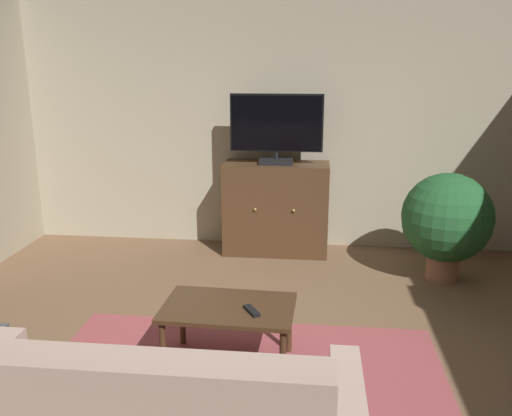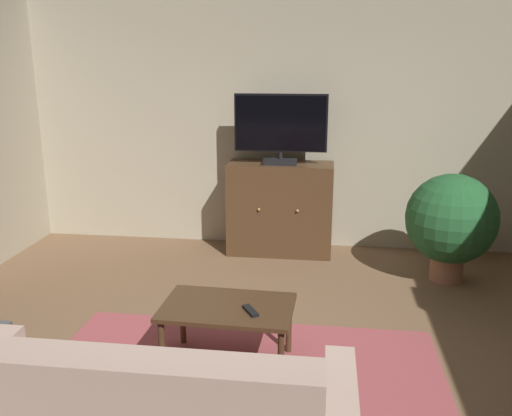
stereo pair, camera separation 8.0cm
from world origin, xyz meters
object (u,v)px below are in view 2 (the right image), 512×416
tv_cabinet (280,210)px  potted_plant_small_fern_corner (451,221)px  television (281,127)px  coffee_table (228,313)px  tv_remote (250,311)px

tv_cabinet → potted_plant_small_fern_corner: bearing=-19.7°
television → coffee_table: size_ratio=1.06×
television → potted_plant_small_fern_corner: bearing=-18.1°
tv_cabinet → tv_remote: size_ratio=6.71×
tv_cabinet → potted_plant_small_fern_corner: potted_plant_small_fern_corner is taller
tv_cabinet → potted_plant_small_fern_corner: size_ratio=1.08×
tv_cabinet → tv_remote: (0.02, -2.49, -0.01)m
coffee_table → potted_plant_small_fern_corner: potted_plant_small_fern_corner is taller
television → tv_remote: bearing=-89.6°
potted_plant_small_fern_corner → tv_cabinet: bearing=160.3°
potted_plant_small_fern_corner → tv_remote: bearing=-131.6°
tv_cabinet → television: size_ratio=1.16×
television → potted_plant_small_fern_corner: size_ratio=0.93×
tv_cabinet → coffee_table: tv_cabinet is taller
television → potted_plant_small_fern_corner: (1.69, -0.55, -0.80)m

